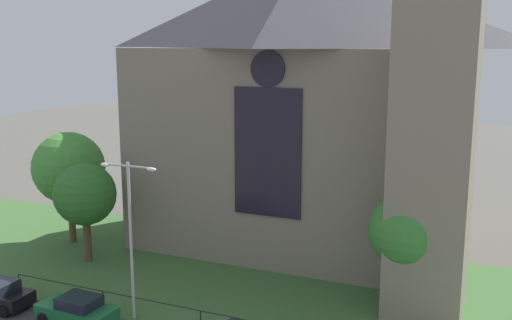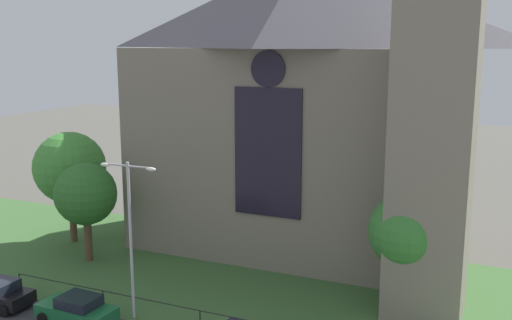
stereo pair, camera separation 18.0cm
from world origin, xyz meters
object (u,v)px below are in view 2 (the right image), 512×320
at_px(streetlamp_near, 130,221).
at_px(tree_right_near, 407,232).
at_px(tree_left_near, 86,194).
at_px(parked_car_green, 77,310).
at_px(church_building, 309,103).
at_px(tree_left_far, 70,168).

bearing_deg(streetlamp_near, tree_right_near, 26.65).
xyz_separation_m(tree_right_near, tree_left_near, (-20.73, -0.64, 0.02)).
height_order(tree_left_near, parked_car_green, tree_left_near).
bearing_deg(tree_right_near, tree_left_near, -178.23).
bearing_deg(streetlamp_near, tree_left_near, 142.86).
relative_size(church_building, tree_left_far, 3.21).
bearing_deg(tree_left_near, tree_left_far, 143.02).
bearing_deg(tree_left_far, tree_right_near, -4.81).
distance_m(tree_left_near, parked_car_green, 10.08).
xyz_separation_m(church_building, streetlamp_near, (-4.73, -14.29, -4.92)).
height_order(tree_left_far, parked_car_green, tree_left_far).
relative_size(tree_right_near, tree_left_far, 0.82).
relative_size(tree_right_near, parked_car_green, 1.55).
distance_m(church_building, tree_left_near, 16.11).
xyz_separation_m(tree_left_near, parked_car_green, (5.45, -7.58, -3.80)).
relative_size(tree_left_near, streetlamp_near, 0.79).
relative_size(church_building, tree_left_near, 3.92).
distance_m(tree_left_near, streetlamp_near, 9.76).
bearing_deg(tree_right_near, tree_left_far, 175.19).
distance_m(church_building, tree_left_far, 17.71).
bearing_deg(tree_right_near, church_building, 136.64).
relative_size(tree_left_near, parked_car_green, 1.56).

